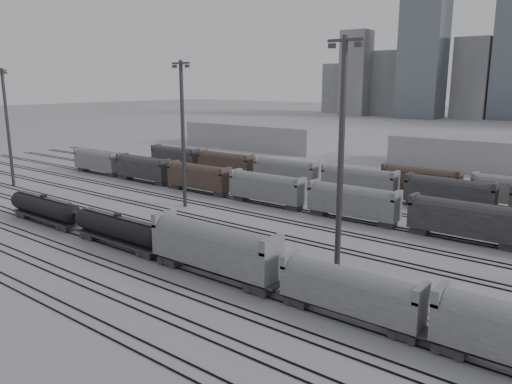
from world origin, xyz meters
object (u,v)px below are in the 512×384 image
Objects in this scene: hopper_car_b at (350,290)px; light_mast_a at (7,125)px; light_mast_c at (341,150)px; tank_car_a at (45,208)px; tank_car_b at (118,228)px; hopper_car_a at (213,246)px.

light_mast_a is at bearing 172.50° from hopper_car_b.
hopper_car_b is 17.14m from light_mast_c.
light_mast_a is 0.92× the size of light_mast_c.
light_mast_a is (-32.99, 11.27, 10.41)m from tank_car_a.
tank_car_b is 1.29× the size of hopper_car_b.
light_mast_a reaches higher than tank_car_a.
light_mast_c reaches higher than hopper_car_a.
light_mast_a is at bearing 161.13° from tank_car_a.
tank_car_a is 52.59m from hopper_car_b.
tank_car_b is 53.72m from light_mast_a.
tank_car_a is 18.49m from tank_car_b.
tank_car_b is 0.73× the size of light_mast_a.
light_mast_c is at bearing 123.76° from hopper_car_b.
hopper_car_a is 17.80m from light_mast_c.
hopper_car_b is (34.10, -0.00, 0.49)m from tank_car_b.
hopper_car_a is 0.69× the size of light_mast_a.
light_mast_c is (9.56, 10.94, 10.27)m from hopper_car_a.
tank_car_a is at bearing 180.00° from tank_car_b.
hopper_car_a is (35.71, 0.00, 1.22)m from tank_car_a.
light_mast_a is (-85.58, 11.27, 9.90)m from hopper_car_b.
light_mast_c is at bearing -0.24° from light_mast_a.
light_mast_c is (-7.31, 10.94, 10.98)m from hopper_car_b.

